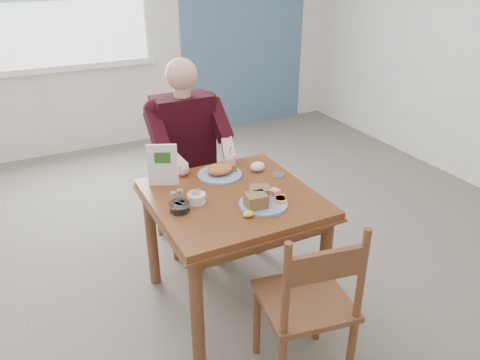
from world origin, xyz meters
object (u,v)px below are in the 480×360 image
chair_far (185,182)px  near_plate (261,199)px  diner (188,144)px  table (233,212)px  chair_near (309,304)px  far_plate (220,171)px

chair_far → near_plate: chair_far is taller
diner → near_plate: size_ratio=4.28×
table → chair_near: bearing=-85.0°
chair_near → far_plate: (-0.02, 0.97, 0.30)m
table → near_plate: (0.09, -0.17, 0.14)m
chair_far → near_plate: size_ratio=2.93×
chair_near → diner: 1.45m
chair_far → chair_near: size_ratio=1.00×
chair_far → chair_near: same height
chair_near → near_plate: 0.62m
chair_far → chair_near: bearing=-87.7°
diner → far_plate: bearing=-84.2°
table → chair_near: 0.73m
diner → near_plate: 0.89m
chair_far → diner: size_ratio=0.69×
table → chair_far: size_ratio=0.97×
chair_far → diner: bearing=-90.0°
diner → table: bearing=-90.0°
near_plate → far_plate: near_plate is taller
chair_near → table: bearing=95.0°
chair_far → diner: diner is taller
table → diner: (0.00, 0.71, 0.17)m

